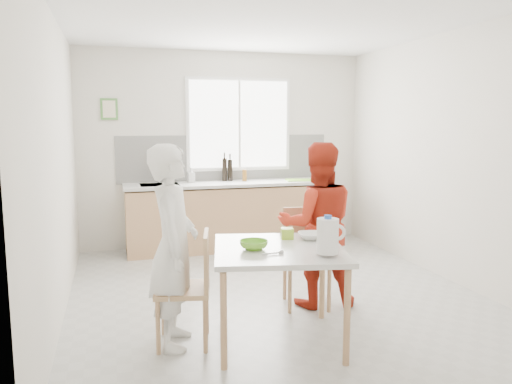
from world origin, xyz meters
TOP-DOWN VIEW (x-y plane):
  - ground at (0.00, 0.00)m, footprint 4.50×4.50m
  - room_shell at (0.00, 0.00)m, footprint 4.50×4.50m
  - window at (0.20, 2.23)m, footprint 1.50×0.06m
  - backsplash at (0.00, 2.24)m, footprint 3.00×0.02m
  - picture_frame at (-1.55, 2.23)m, footprint 0.22×0.03m
  - kitchen_counter at (-0.00, 1.95)m, footprint 2.84×0.64m
  - dining_table at (-0.31, -1.06)m, footprint 1.18×1.18m
  - chair_left at (-0.98, -0.91)m, footprint 0.49×0.49m
  - chair_far at (0.20, -0.33)m, footprint 0.50×0.50m
  - person_white at (-1.10, -0.89)m, footprint 0.49×0.64m
  - person_red at (0.30, -0.39)m, footprint 0.86×0.73m
  - bowl_green at (-0.51, -1.06)m, footprint 0.26×0.26m
  - bowl_white at (0.04, -0.87)m, footprint 0.26×0.26m
  - milk_jug at (-0.05, -1.40)m, footprint 0.22×0.16m
  - green_box at (-0.15, -0.80)m, footprint 0.12×0.12m
  - spoon at (-0.43, -1.25)m, footprint 0.16×0.03m
  - cutting_board at (0.97, 1.88)m, footprint 0.39×0.31m
  - wine_bottle_a at (-0.04, 2.10)m, footprint 0.07×0.07m
  - wine_bottle_b at (0.04, 2.10)m, footprint 0.07×0.07m
  - jar_amber at (0.22, 2.01)m, footprint 0.06×0.06m
  - soap_bottle at (-0.52, 2.07)m, footprint 0.10×0.10m

SIDE VIEW (x-z plane):
  - ground at x=0.00m, z-range 0.00..0.00m
  - kitchen_counter at x=0.00m, z-range -0.27..1.10m
  - chair_left at x=-0.98m, z-range 0.04..0.93m
  - chair_far at x=0.20m, z-range 0.05..0.96m
  - dining_table at x=-0.31m, z-range 0.30..1.07m
  - person_red at x=0.30m, z-range 0.00..1.55m
  - spoon at x=-0.43m, z-range 0.77..0.78m
  - person_white at x=-1.10m, z-range 0.00..1.57m
  - bowl_white at x=0.04m, z-range 0.76..0.82m
  - bowl_green at x=-0.51m, z-range 0.76..0.83m
  - green_box at x=-0.15m, z-range 0.76..0.85m
  - milk_jug at x=-0.05m, z-range 0.78..1.06m
  - cutting_board at x=0.97m, z-range 0.92..0.93m
  - jar_amber at x=0.22m, z-range 0.92..1.08m
  - soap_bottle at x=-0.52m, z-range 0.92..1.12m
  - wine_bottle_b at x=0.04m, z-range 0.92..1.22m
  - wine_bottle_a at x=-0.04m, z-range 0.92..1.24m
  - backsplash at x=0.00m, z-range 0.90..1.55m
  - room_shell at x=0.00m, z-range -0.61..3.89m
  - window at x=0.20m, z-range 1.05..2.35m
  - picture_frame at x=-1.55m, z-range 1.76..2.04m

